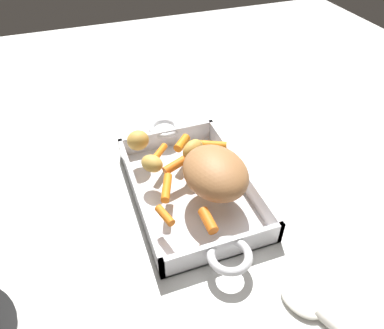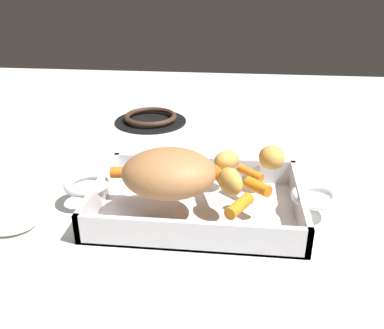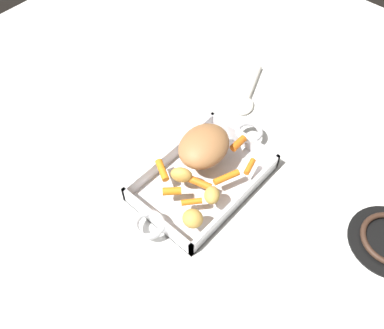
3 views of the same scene
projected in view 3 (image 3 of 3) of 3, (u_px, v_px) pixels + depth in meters
ground_plane at (203, 183)px, 1.07m from camera, size 2.05×2.05×0.00m
roasting_dish at (203, 179)px, 1.06m from camera, size 0.45×0.23×0.05m
pork_roast at (204, 146)px, 1.04m from camera, size 0.16×0.13×0.07m
baby_carrot_northwest at (192, 202)px, 0.98m from camera, size 0.05×0.04×0.02m
baby_carrot_center_right at (226, 177)px, 1.02m from camera, size 0.07×0.04×0.02m
baby_carrot_southwest at (162, 170)px, 1.03m from camera, size 0.04×0.06×0.02m
baby_carrot_long at (172, 191)px, 0.99m from camera, size 0.05×0.04×0.02m
baby_carrot_northeast at (238, 143)px, 1.08m from camera, size 0.05×0.02×0.02m
baby_carrot_southeast at (250, 167)px, 1.03m from camera, size 0.05×0.03×0.02m
baby_carrot_short at (200, 183)px, 1.00m from camera, size 0.04×0.06×0.02m
potato_near_roast at (193, 219)px, 0.93m from camera, size 0.06×0.06×0.04m
potato_halved at (212, 195)px, 0.97m from camera, size 0.06×0.06×0.03m
potato_whole at (181, 175)px, 1.00m from camera, size 0.06×0.06×0.04m
serving_spoon at (248, 95)px, 1.25m from camera, size 0.21×0.12×0.02m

